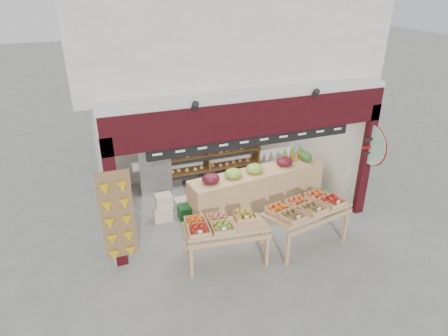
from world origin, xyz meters
TOP-DOWN VIEW (x-y plane):
  - ground at (0.00, 0.00)m, footprint 60.00×60.00m
  - shop_structure at (0.00, 1.61)m, footprint 6.36×5.12m
  - banana_board at (-2.73, -1.17)m, footprint 0.60×0.15m
  - gift_sign at (2.75, -1.15)m, footprint 0.04×0.93m
  - back_shelving at (-0.10, 1.73)m, footprint 2.93×0.48m
  - refrigerator at (-1.50, 1.70)m, footprint 0.90×0.90m
  - cardboard_stack at (-1.42, 0.24)m, footprint 0.96×0.69m
  - mid_counter at (0.65, 0.14)m, footprint 3.48×1.07m
  - display_table_left at (-0.91, -1.55)m, footprint 1.68×1.07m
  - display_table_right at (0.92, -1.64)m, footprint 1.82×1.24m
  - watermelon_pile at (2.07, -0.69)m, footprint 0.71×0.66m

SIDE VIEW (x-z plane):
  - ground at x=0.00m, z-range 0.00..0.00m
  - watermelon_pile at x=2.07m, z-range -0.07..0.43m
  - cardboard_stack at x=-1.42m, z-range -0.09..0.55m
  - mid_counter at x=0.65m, z-range -0.07..1.01m
  - display_table_left at x=-0.91m, z-range 0.28..1.29m
  - display_table_right at x=0.92m, z-range 0.31..1.36m
  - refrigerator at x=-1.50m, z-range 0.00..1.98m
  - back_shelving at x=-0.10m, z-range 0.19..2.01m
  - banana_board at x=-2.73m, z-range 0.22..2.02m
  - gift_sign at x=2.75m, z-range 1.29..2.21m
  - shop_structure at x=0.00m, z-range 1.22..6.62m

